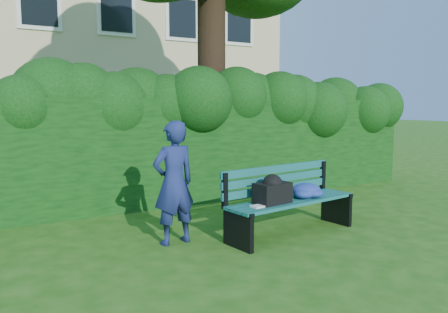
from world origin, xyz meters
TOP-DOWN VIEW (x-y plane):
  - ground at (0.00, 0.00)m, footprint 80.00×80.00m
  - hedge at (0.00, 2.20)m, footprint 10.00×1.00m
  - park_bench at (0.40, -0.42)m, footprint 1.98×0.82m
  - man_reading at (-1.06, -0.04)m, footprint 0.59×0.42m

SIDE VIEW (x-z plane):
  - ground at x=0.00m, z-range 0.00..0.00m
  - park_bench at x=0.40m, z-range 0.06..0.95m
  - man_reading at x=-1.06m, z-range 0.00..1.51m
  - hedge at x=0.00m, z-range 0.00..1.80m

